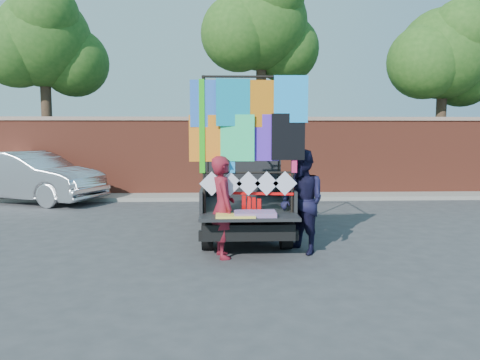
{
  "coord_description": "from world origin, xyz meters",
  "views": [
    {
      "loc": [
        -0.37,
        -8.49,
        2.18
      ],
      "look_at": [
        -0.06,
        -0.28,
        1.3
      ],
      "focal_mm": 35.0,
      "sensor_mm": 36.0,
      "label": 1
    }
  ],
  "objects_px": {
    "woman": "(222,207)",
    "man": "(302,201)",
    "sedan": "(30,177)",
    "pickup_truck": "(242,193)"
  },
  "relations": [
    {
      "from": "pickup_truck",
      "to": "woman",
      "type": "distance_m",
      "value": 2.49
    },
    {
      "from": "sedan",
      "to": "woman",
      "type": "height_order",
      "value": "woman"
    },
    {
      "from": "sedan",
      "to": "woman",
      "type": "distance_m",
      "value": 8.67
    },
    {
      "from": "pickup_truck",
      "to": "woman",
      "type": "height_order",
      "value": "pickup_truck"
    },
    {
      "from": "pickup_truck",
      "to": "woman",
      "type": "xyz_separation_m",
      "value": [
        -0.44,
        -2.45,
        0.09
      ]
    },
    {
      "from": "woman",
      "to": "sedan",
      "type": "bearing_deg",
      "value": 28.32
    },
    {
      "from": "sedan",
      "to": "man",
      "type": "bearing_deg",
      "value": -107.44
    },
    {
      "from": "woman",
      "to": "man",
      "type": "height_order",
      "value": "man"
    },
    {
      "from": "sedan",
      "to": "man",
      "type": "relative_size",
      "value": 2.52
    },
    {
      "from": "sedan",
      "to": "woman",
      "type": "relative_size",
      "value": 2.67
    }
  ]
}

